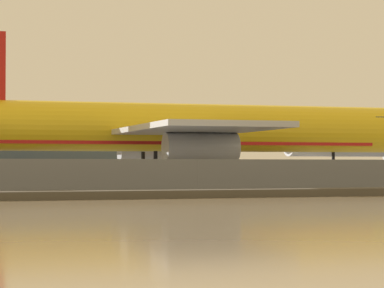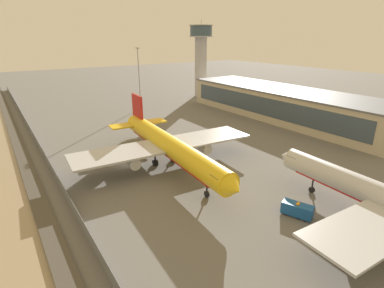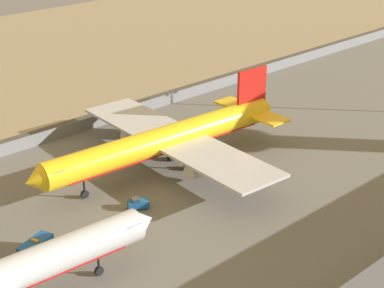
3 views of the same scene
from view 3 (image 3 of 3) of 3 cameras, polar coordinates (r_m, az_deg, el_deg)
The scene contains 6 objects.
ground_plane at distance 120.33m, azimuth -2.15°, elevation -0.01°, with size 500.00×500.00×0.00m, color #66635E.
shoreline_seawall at distance 135.31m, azimuth -7.84°, elevation 2.68°, with size 320.00×3.00×0.50m.
perimeter_fence at distance 131.52m, azimuth -6.72°, elevation 2.56°, with size 280.00×0.10×2.44m.
cargo_jet_yellow at distance 108.71m, azimuth -2.07°, elevation 0.41°, with size 51.26×44.28×14.26m.
baggage_tug at distance 98.57m, azimuth -4.82°, elevation -5.30°, with size 3.58×2.93×1.80m.
ops_van at distance 89.42m, azimuth -13.77°, elevation -8.96°, with size 5.61×3.81×2.48m.
Camera 3 is at (71.23, 83.78, 48.84)m, focal length 60.00 mm.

